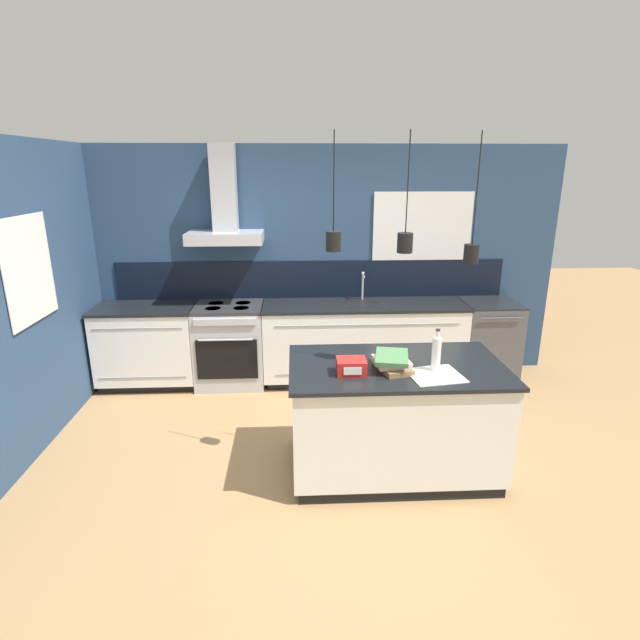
{
  "coord_description": "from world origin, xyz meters",
  "views": [
    {
      "loc": [
        -0.19,
        -3.61,
        2.37
      ],
      "look_at": [
        0.02,
        0.65,
        1.05
      ],
      "focal_mm": 28.0,
      "sensor_mm": 36.0,
      "label": 1
    }
  ],
  "objects_px": {
    "dishwasher": "(487,340)",
    "bottle_on_island": "(436,353)",
    "book_stack": "(392,362)",
    "oven_range": "(230,345)",
    "red_supply_box": "(351,366)"
  },
  "relations": [
    {
      "from": "dishwasher",
      "to": "red_supply_box",
      "type": "height_order",
      "value": "red_supply_box"
    },
    {
      "from": "book_stack",
      "to": "red_supply_box",
      "type": "distance_m",
      "value": 0.32
    },
    {
      "from": "dishwasher",
      "to": "book_stack",
      "type": "xyz_separation_m",
      "value": [
        -1.47,
        -1.87,
        0.51
      ]
    },
    {
      "from": "dishwasher",
      "to": "bottle_on_island",
      "type": "relative_size",
      "value": 2.79
    },
    {
      "from": "bottle_on_island",
      "to": "book_stack",
      "type": "distance_m",
      "value": 0.33
    },
    {
      "from": "oven_range",
      "to": "bottle_on_island",
      "type": "bearing_deg",
      "value": -47.15
    },
    {
      "from": "dishwasher",
      "to": "book_stack",
      "type": "relative_size",
      "value": 2.41
    },
    {
      "from": "dishwasher",
      "to": "bottle_on_island",
      "type": "distance_m",
      "value": 2.31
    },
    {
      "from": "bottle_on_island",
      "to": "book_stack",
      "type": "xyz_separation_m",
      "value": [
        -0.32,
        0.04,
        -0.08
      ]
    },
    {
      "from": "oven_range",
      "to": "dishwasher",
      "type": "height_order",
      "value": "same"
    },
    {
      "from": "book_stack",
      "to": "red_supply_box",
      "type": "height_order",
      "value": "book_stack"
    },
    {
      "from": "oven_range",
      "to": "book_stack",
      "type": "relative_size",
      "value": 2.41
    },
    {
      "from": "bottle_on_island",
      "to": "book_stack",
      "type": "relative_size",
      "value": 0.86
    },
    {
      "from": "bottle_on_island",
      "to": "book_stack",
      "type": "height_order",
      "value": "bottle_on_island"
    },
    {
      "from": "dishwasher",
      "to": "book_stack",
      "type": "height_order",
      "value": "book_stack"
    }
  ]
}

